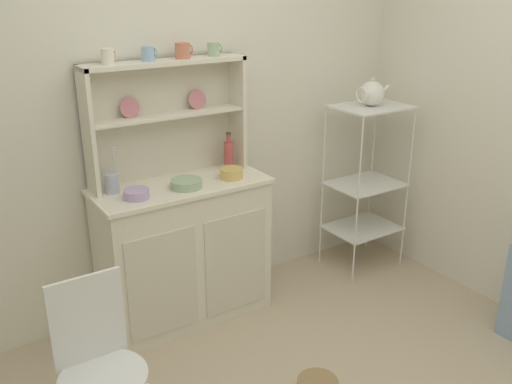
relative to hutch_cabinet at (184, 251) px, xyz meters
name	(u,v)px	position (x,y,z in m)	size (l,w,h in m)	color
wall_back	(180,107)	(0.14, 0.26, 0.80)	(3.84, 0.05, 2.50)	silver
hutch_cabinet	(184,251)	(0.00, 0.00, 0.00)	(1.00, 0.45, 0.87)	silver
hutch_shelf_unit	(165,110)	(0.00, 0.16, 0.82)	(0.94, 0.18, 0.68)	beige
bakers_rack	(366,172)	(1.37, -0.08, 0.26)	(0.49, 0.38, 1.17)	silver
wire_chair	(97,356)	(-0.78, -0.79, 0.07)	(0.36, 0.36, 0.85)	white
cup_cream_0	(108,56)	(-0.31, 0.12, 1.14)	(0.08, 0.07, 0.08)	silver
cup_sky_1	(148,54)	(-0.09, 0.12, 1.14)	(0.08, 0.07, 0.08)	#8EB2D1
cup_terracotta_2	(183,51)	(0.11, 0.12, 1.14)	(0.10, 0.08, 0.09)	#C67556
cup_sage_3	(214,49)	(0.31, 0.12, 1.14)	(0.08, 0.07, 0.08)	#9EB78E
bowl_mixing_large	(136,194)	(-0.29, -0.07, 0.45)	(0.14, 0.14, 0.05)	#B79ECC
bowl_floral_medium	(186,184)	(0.00, -0.07, 0.45)	(0.18, 0.18, 0.05)	#9EB78E
bowl_cream_small	(231,173)	(0.29, -0.07, 0.45)	(0.13, 0.13, 0.06)	#DBB760
jam_bottle	(229,154)	(0.37, 0.09, 0.52)	(0.06, 0.06, 0.23)	#B74C47
utensil_jar	(112,182)	(-0.37, 0.08, 0.48)	(0.08, 0.08, 0.25)	#B2B7C6
porcelain_teapot	(372,93)	(1.37, -0.08, 0.81)	(0.25, 0.16, 0.19)	white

